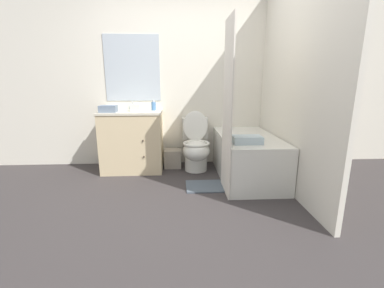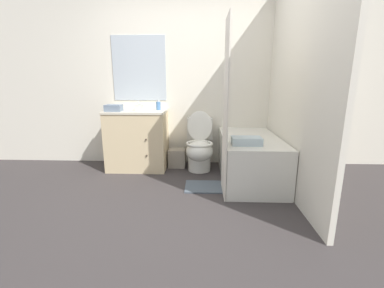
# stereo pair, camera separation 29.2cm
# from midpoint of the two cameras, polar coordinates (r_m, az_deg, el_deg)

# --- Properties ---
(ground_plane) EXTENTS (14.00, 14.00, 0.00)m
(ground_plane) POSITION_cam_midpoint_polar(r_m,az_deg,el_deg) (2.63, 1.15, -14.82)
(ground_plane) COLOR #383333
(wall_back) EXTENTS (8.00, 0.06, 2.50)m
(wall_back) POSITION_cam_midpoint_polar(r_m,az_deg,el_deg) (3.94, 1.66, 13.66)
(wall_back) COLOR silver
(wall_back) RESTS_ON ground_plane
(wall_right) EXTENTS (0.05, 2.61, 2.50)m
(wall_right) POSITION_cam_midpoint_polar(r_m,az_deg,el_deg) (3.32, 23.36, 12.52)
(wall_right) COLOR silver
(wall_right) RESTS_ON ground_plane
(vanity_cabinet) EXTENTS (0.85, 0.61, 0.86)m
(vanity_cabinet) POSITION_cam_midpoint_polar(r_m,az_deg,el_deg) (3.80, -9.80, 1.14)
(vanity_cabinet) COLOR beige
(vanity_cabinet) RESTS_ON ground_plane
(sink_faucet) EXTENTS (0.14, 0.12, 0.12)m
(sink_faucet) POSITION_cam_midpoint_polar(r_m,az_deg,el_deg) (3.93, -9.45, 8.24)
(sink_faucet) COLOR silver
(sink_faucet) RESTS_ON vanity_cabinet
(toilet) EXTENTS (0.38, 0.64, 0.84)m
(toilet) POSITION_cam_midpoint_polar(r_m,az_deg,el_deg) (3.69, 3.94, -0.76)
(toilet) COLOR silver
(toilet) RESTS_ON ground_plane
(bathtub) EXTENTS (0.72, 1.38, 0.57)m
(bathtub) POSITION_cam_midpoint_polar(r_m,az_deg,el_deg) (3.46, 15.05, -3.06)
(bathtub) COLOR silver
(bathtub) RESTS_ON ground_plane
(shower_curtain) EXTENTS (0.02, 0.49, 1.90)m
(shower_curtain) POSITION_cam_midpoint_polar(r_m,az_deg,el_deg) (2.82, 10.46, 7.35)
(shower_curtain) COLOR silver
(shower_curtain) RESTS_ON ground_plane
(wastebasket) EXTENTS (0.25, 0.21, 0.27)m
(wastebasket) POSITION_cam_midpoint_polar(r_m,az_deg,el_deg) (3.86, -1.20, -3.15)
(wastebasket) COLOR gray
(wastebasket) RESTS_ON ground_plane
(tissue_box) EXTENTS (0.12, 0.12, 0.11)m
(tissue_box) POSITION_cam_midpoint_polar(r_m,az_deg,el_deg) (3.69, -9.25, 8.07)
(tissue_box) COLOR silver
(tissue_box) RESTS_ON vanity_cabinet
(soap_dispenser) EXTENTS (0.07, 0.07, 0.15)m
(soap_dispenser) POSITION_cam_midpoint_polar(r_m,az_deg,el_deg) (3.72, -5.25, 8.51)
(soap_dispenser) COLOR #4C7AB2
(soap_dispenser) RESTS_ON vanity_cabinet
(hand_towel_folded) EXTENTS (0.22, 0.17, 0.09)m
(hand_towel_folded) POSITION_cam_midpoint_polar(r_m,az_deg,el_deg) (3.66, -14.83, 7.73)
(hand_towel_folded) COLOR slate
(hand_towel_folded) RESTS_ON vanity_cabinet
(bath_towel_folded) EXTENTS (0.33, 0.20, 0.09)m
(bath_towel_folded) POSITION_cam_midpoint_polar(r_m,az_deg,el_deg) (2.97, 14.80, 0.65)
(bath_towel_folded) COLOR silver
(bath_towel_folded) RESTS_ON bathtub
(bath_mat) EXTENTS (0.47, 0.37, 0.02)m
(bath_mat) POSITION_cam_midpoint_polar(r_m,az_deg,el_deg) (3.18, 5.45, -9.47)
(bath_mat) COLOR #4C5660
(bath_mat) RESTS_ON ground_plane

